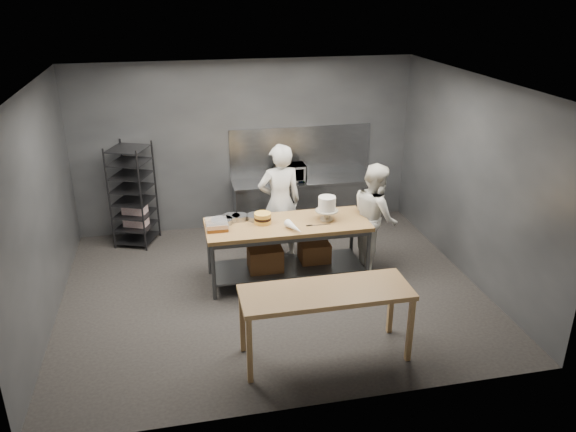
{
  "coord_description": "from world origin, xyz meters",
  "views": [
    {
      "loc": [
        -1.27,
        -7.1,
        4.19
      ],
      "look_at": [
        0.29,
        0.25,
        1.05
      ],
      "focal_mm": 35.0,
      "sensor_mm": 36.0,
      "label": 1
    }
  ],
  "objects_px": {
    "chef_behind": "(280,203)",
    "chef_right": "(375,217)",
    "frosted_cake_stand": "(327,205)",
    "speed_rack": "(133,196)",
    "microwave": "(290,173)",
    "layer_cake": "(263,218)",
    "near_counter": "(326,297)",
    "work_table": "(287,244)"
  },
  "relations": [
    {
      "from": "work_table",
      "to": "near_counter",
      "type": "bearing_deg",
      "value": -88.65
    },
    {
      "from": "speed_rack",
      "to": "layer_cake",
      "type": "bearing_deg",
      "value": -42.19
    },
    {
      "from": "work_table",
      "to": "chef_right",
      "type": "relative_size",
      "value": 1.41
    },
    {
      "from": "layer_cake",
      "to": "frosted_cake_stand",
      "type": "bearing_deg",
      "value": -4.3
    },
    {
      "from": "chef_behind",
      "to": "near_counter",
      "type": "bearing_deg",
      "value": 86.12
    },
    {
      "from": "chef_behind",
      "to": "layer_cake",
      "type": "distance_m",
      "value": 0.77
    },
    {
      "from": "frosted_cake_stand",
      "to": "chef_behind",
      "type": "bearing_deg",
      "value": 127.52
    },
    {
      "from": "speed_rack",
      "to": "frosted_cake_stand",
      "type": "relative_size",
      "value": 4.8
    },
    {
      "from": "near_counter",
      "to": "chef_right",
      "type": "height_order",
      "value": "chef_right"
    },
    {
      "from": "work_table",
      "to": "speed_rack",
      "type": "bearing_deg",
      "value": 141.69
    },
    {
      "from": "microwave",
      "to": "frosted_cake_stand",
      "type": "bearing_deg",
      "value": -85.45
    },
    {
      "from": "chef_right",
      "to": "frosted_cake_stand",
      "type": "bearing_deg",
      "value": 99.01
    },
    {
      "from": "chef_behind",
      "to": "frosted_cake_stand",
      "type": "relative_size",
      "value": 5.26
    },
    {
      "from": "near_counter",
      "to": "speed_rack",
      "type": "height_order",
      "value": "speed_rack"
    },
    {
      "from": "near_counter",
      "to": "chef_right",
      "type": "bearing_deg",
      "value": 56.71
    },
    {
      "from": "chef_right",
      "to": "frosted_cake_stand",
      "type": "height_order",
      "value": "chef_right"
    },
    {
      "from": "near_counter",
      "to": "chef_behind",
      "type": "xyz_separation_m",
      "value": [
        -0.01,
        2.69,
        0.14
      ]
    },
    {
      "from": "near_counter",
      "to": "chef_behind",
      "type": "bearing_deg",
      "value": 90.24
    },
    {
      "from": "microwave",
      "to": "work_table",
      "type": "bearing_deg",
      "value": -103.45
    },
    {
      "from": "microwave",
      "to": "layer_cake",
      "type": "xyz_separation_m",
      "value": [
        -0.8,
        -1.82,
        -0.05
      ]
    },
    {
      "from": "chef_right",
      "to": "frosted_cake_stand",
      "type": "xyz_separation_m",
      "value": [
        -0.81,
        -0.11,
        0.3
      ]
    },
    {
      "from": "speed_rack",
      "to": "microwave",
      "type": "height_order",
      "value": "speed_rack"
    },
    {
      "from": "near_counter",
      "to": "microwave",
      "type": "distance_m",
      "value": 3.88
    },
    {
      "from": "layer_cake",
      "to": "work_table",
      "type": "bearing_deg",
      "value": -8.65
    },
    {
      "from": "chef_behind",
      "to": "chef_right",
      "type": "bearing_deg",
      "value": 151.29
    },
    {
      "from": "chef_behind",
      "to": "microwave",
      "type": "height_order",
      "value": "chef_behind"
    },
    {
      "from": "work_table",
      "to": "microwave",
      "type": "height_order",
      "value": "microwave"
    },
    {
      "from": "microwave",
      "to": "layer_cake",
      "type": "relative_size",
      "value": 2.18
    },
    {
      "from": "chef_behind",
      "to": "chef_right",
      "type": "distance_m",
      "value": 1.51
    },
    {
      "from": "near_counter",
      "to": "speed_rack",
      "type": "bearing_deg",
      "value": 121.56
    },
    {
      "from": "near_counter",
      "to": "speed_rack",
      "type": "relative_size",
      "value": 1.14
    },
    {
      "from": "chef_right",
      "to": "microwave",
      "type": "height_order",
      "value": "chef_right"
    },
    {
      "from": "chef_right",
      "to": "microwave",
      "type": "bearing_deg",
      "value": 29.54
    },
    {
      "from": "work_table",
      "to": "microwave",
      "type": "distance_m",
      "value": 1.99
    },
    {
      "from": "near_counter",
      "to": "frosted_cake_stand",
      "type": "xyz_separation_m",
      "value": [
        0.55,
        1.96,
        0.34
      ]
    },
    {
      "from": "speed_rack",
      "to": "chef_behind",
      "type": "distance_m",
      "value": 2.55
    },
    {
      "from": "chef_behind",
      "to": "chef_right",
      "type": "height_order",
      "value": "chef_behind"
    },
    {
      "from": "microwave",
      "to": "frosted_cake_stand",
      "type": "relative_size",
      "value": 1.49
    },
    {
      "from": "near_counter",
      "to": "layer_cake",
      "type": "xyz_separation_m",
      "value": [
        -0.4,
        2.03,
        0.19
      ]
    },
    {
      "from": "frosted_cake_stand",
      "to": "speed_rack",
      "type": "bearing_deg",
      "value": 147.73
    },
    {
      "from": "chef_right",
      "to": "microwave",
      "type": "distance_m",
      "value": 2.03
    },
    {
      "from": "chef_behind",
      "to": "microwave",
      "type": "relative_size",
      "value": 3.54
    }
  ]
}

